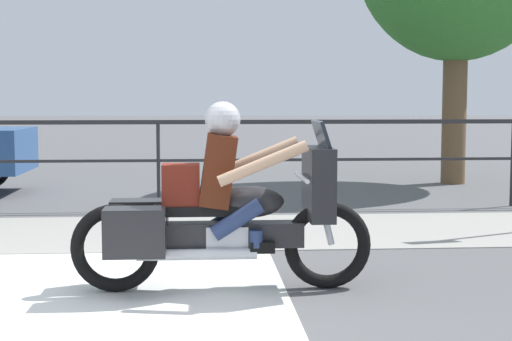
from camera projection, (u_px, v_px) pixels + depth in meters
name	position (u px, v px, depth m)	size (l,w,h in m)	color
ground_plane	(122.00, 312.00, 5.80)	(120.00, 120.00, 0.00)	#565659
sidewalk_band	(151.00, 232.00, 9.18)	(44.00, 2.40, 0.01)	#99968E
crosswalk_band	(47.00, 320.00, 5.57)	(3.59, 6.00, 0.01)	silver
fence_railing	(158.00, 139.00, 10.95)	(36.00, 0.05, 1.26)	#232326
motorcycle	(221.00, 209.00, 6.39)	(2.47, 0.76, 1.55)	black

